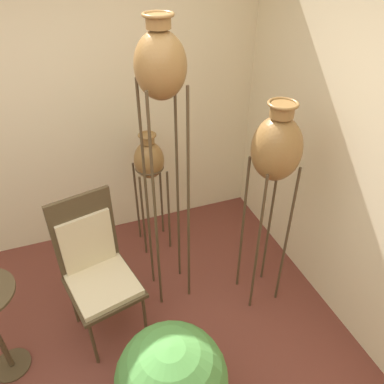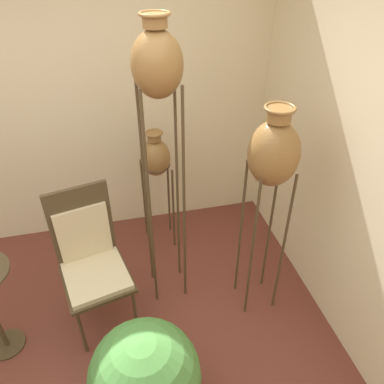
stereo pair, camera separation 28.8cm
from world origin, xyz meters
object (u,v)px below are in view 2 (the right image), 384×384
(vase_stand_tall, at_px, (158,74))
(vase_stand_short, at_px, (156,160))
(potted_plant, at_px, (145,379))
(vase_stand_medium, at_px, (273,156))
(chair, at_px, (90,256))

(vase_stand_tall, xyz_separation_m, vase_stand_short, (0.03, 0.61, -0.93))
(vase_stand_tall, bearing_deg, potted_plant, -106.72)
(vase_stand_tall, height_order, vase_stand_short, vase_stand_tall)
(vase_stand_medium, xyz_separation_m, chair, (-1.25, 0.15, -0.75))
(vase_stand_tall, relative_size, vase_stand_short, 1.85)
(vase_stand_tall, relative_size, vase_stand_medium, 1.29)
(chair, relative_size, potted_plant, 1.43)
(chair, xyz_separation_m, potted_plant, (0.27, -0.89, -0.17))
(vase_stand_short, bearing_deg, potted_plant, -101.65)
(vase_stand_medium, xyz_separation_m, vase_stand_short, (-0.64, 0.90, -0.45))
(vase_stand_tall, relative_size, chair, 1.93)
(vase_stand_short, height_order, chair, vase_stand_short)
(vase_stand_medium, bearing_deg, potted_plant, -142.96)
(vase_stand_medium, xyz_separation_m, potted_plant, (-0.98, -0.74, -0.92))
(vase_stand_tall, height_order, potted_plant, vase_stand_tall)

